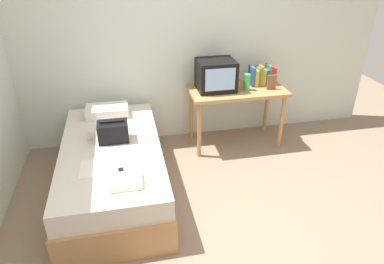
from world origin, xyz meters
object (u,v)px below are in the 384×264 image
object	(u,v)px
bed	(113,169)
handbag	(113,132)
tv	(216,75)
picture_frame	(272,82)
desk	(237,96)
remote_silver	(90,137)
book_row	(262,76)
magazine	(92,168)
folded_towel	(125,182)
pillow	(107,111)
water_bottle	(247,82)
remote_dark	(121,173)

from	to	relation	value
bed	handbag	bearing A→B (deg)	69.78
tv	picture_frame	size ratio (longest dim) A/B	2.46
bed	picture_frame	distance (m)	2.10
desk	remote_silver	world-z (taller)	desk
desk	handbag	bearing A→B (deg)	-157.96
book_row	desk	bearing A→B (deg)	-165.82
tv	magazine	world-z (taller)	tv
book_row	magazine	xyz separation A→B (m)	(-2.03, -1.17, -0.32)
remote_silver	folded_towel	distance (m)	0.94
pillow	bed	bearing A→B (deg)	-87.68
water_bottle	remote_dark	world-z (taller)	water_bottle
bed	folded_towel	size ratio (longest dim) A/B	7.14
tv	magazine	xyz separation A→B (m)	(-1.43, -1.12, -0.39)
tv	handbag	bearing A→B (deg)	-152.61
book_row	remote_dark	xyz separation A→B (m)	(-1.78, -1.31, -0.31)
bed	tv	size ratio (longest dim) A/B	4.55
bed	desk	size ratio (longest dim) A/B	1.72
bed	tv	world-z (taller)	tv
picture_frame	magazine	size ratio (longest dim) A/B	0.62
remote_dark	folded_towel	bearing A→B (deg)	-79.40
bed	remote_dark	world-z (taller)	remote_dark
bed	desk	distance (m)	1.73
handbag	tv	bearing A→B (deg)	27.39
pillow	tv	bearing A→B (deg)	0.72
picture_frame	handbag	xyz separation A→B (m)	(-1.89, -0.50, -0.20)
tv	book_row	world-z (taller)	tv
bed	magazine	world-z (taller)	magazine
pillow	magazine	xyz separation A→B (m)	(-0.13, -1.10, -0.05)
desk	handbag	world-z (taller)	handbag
magazine	folded_towel	world-z (taller)	folded_towel
bed	book_row	bearing A→B (deg)	22.95
desk	water_bottle	size ratio (longest dim) A/B	5.86
tv	remote_dark	distance (m)	1.77
water_bottle	remote_dark	distance (m)	1.95
magazine	remote_silver	bearing A→B (deg)	94.65
bed	pillow	world-z (taller)	pillow
folded_towel	tv	bearing A→B (deg)	50.78
desk	water_bottle	xyz separation A→B (m)	(0.10, -0.06, 0.19)
desk	tv	size ratio (longest dim) A/B	2.64
desk	handbag	size ratio (longest dim) A/B	3.87
water_bottle	pillow	world-z (taller)	water_bottle
water_bottle	book_row	world-z (taller)	book_row
remote_dark	remote_silver	xyz separation A→B (m)	(-0.30, 0.73, 0.00)
water_bottle	handbag	xyz separation A→B (m)	(-1.59, -0.54, -0.21)
tv	picture_frame	xyz separation A→B (m)	(0.66, -0.13, -0.09)
pillow	remote_silver	bearing A→B (deg)	-109.26
pillow	magazine	distance (m)	1.11
magazine	remote_dark	world-z (taller)	remote_dark
pillow	magazine	size ratio (longest dim) A/B	1.65
folded_towel	picture_frame	bearing A→B (deg)	35.21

